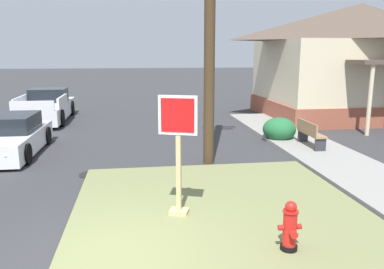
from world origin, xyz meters
name	(u,v)px	position (x,y,z in m)	size (l,w,h in m)	color
ground_plane	(108,263)	(0.00, 0.00, 0.00)	(160.00, 160.00, 0.00)	#333335
grass_corner_patch	(218,207)	(2.13, 1.85, 0.04)	(5.95, 5.97, 0.08)	olive
sidewalk_strip	(320,153)	(6.31, 5.75, 0.06)	(2.20, 15.61, 0.12)	gray
fire_hydrant	(290,227)	(2.88, -0.13, 0.47)	(0.38, 0.34, 0.83)	black
stop_sign	(178,157)	(1.27, 1.54, 1.24)	(0.71, 0.38, 2.35)	tan
manhole_cover	(92,174)	(-0.72, 4.61, 0.01)	(0.70, 0.70, 0.02)	black
parked_sedan_white	(10,137)	(-3.54, 7.27, 0.54)	(1.88, 4.23, 1.25)	silver
pickup_truck_white	(47,108)	(-3.78, 13.66, 0.62)	(2.14, 5.53, 1.48)	silver
street_bench	(310,133)	(6.22, 6.41, 0.59)	(0.43, 1.55, 0.85)	#93704C
corner_house	(358,60)	(11.53, 12.74, 2.86)	(9.45, 8.02, 5.58)	brown
shrub_by_curb	(279,129)	(5.69, 7.81, 0.44)	(1.21, 1.21, 0.88)	#236436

